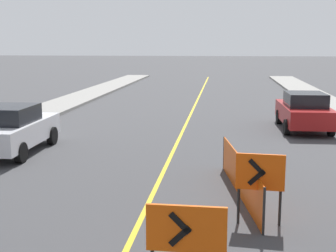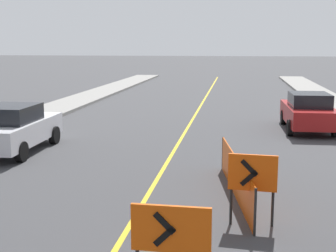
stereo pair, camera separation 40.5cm
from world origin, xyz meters
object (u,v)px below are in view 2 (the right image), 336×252
object	(u,v)px
arrow_barricade_primary	(171,232)
parked_car_curb_near	(14,128)
arrow_barricade_secondary	(252,176)
parked_car_curb_mid	(308,112)

from	to	relation	value
arrow_barricade_primary	parked_car_curb_near	xyz separation A→B (m)	(-6.45, 8.07, -0.08)
parked_car_curb_near	arrow_barricade_secondary	bearing A→B (deg)	-36.16
parked_car_curb_mid	arrow_barricade_primary	bearing A→B (deg)	-107.47
arrow_barricade_secondary	parked_car_curb_near	world-z (taller)	parked_car_curb_near
arrow_barricade_primary	parked_car_curb_mid	size ratio (longest dim) A/B	0.29
arrow_barricade_primary	arrow_barricade_secondary	size ratio (longest dim) A/B	0.88
arrow_barricade_primary	parked_car_curb_mid	world-z (taller)	parked_car_curb_mid
parked_car_curb_mid	arrow_barricade_secondary	bearing A→B (deg)	-105.01
parked_car_curb_near	arrow_barricade_primary	bearing A→B (deg)	-52.33
arrow_barricade_primary	parked_car_curb_near	bearing A→B (deg)	130.06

